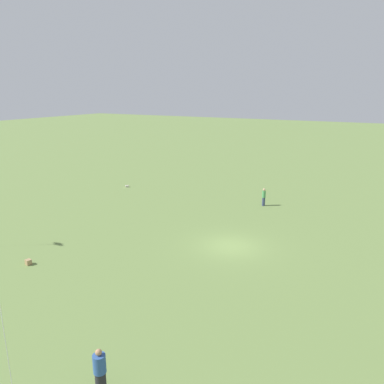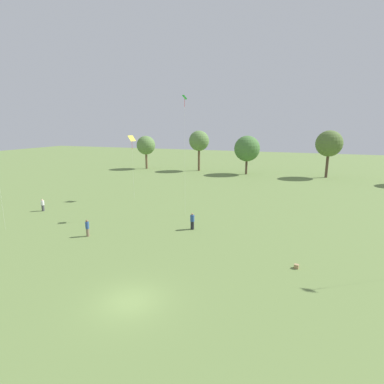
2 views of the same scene
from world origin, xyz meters
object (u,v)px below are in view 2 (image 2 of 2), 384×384
Objects in this scene: kite_2 at (132,140)px; picnic_bag_2 at (296,266)px; person_3 at (43,205)px; kite_4 at (185,108)px; person_0 at (87,228)px; person_1 at (192,221)px.

picnic_bag_2 is at bearing -65.04° from kite_2.
person_3 is 0.11× the size of kite_4.
kite_2 is (7.83, 10.69, 8.38)m from person_3.
picnic_bag_2 is (20.82, 0.03, -0.74)m from person_0.
kite_4 reaches higher than person_3.
kite_4 is at bearing 46.95° from person_3.
person_0 is at bearing 6.23° from person_3.
kite_4 is (-2.86, 5.02, 12.57)m from person_1.
kite_4 reaches higher than person_1.
kite_2 is 0.66× the size of kite_4.
kite_4 is (18.79, 5.22, 12.68)m from person_3.
person_3 is at bearing 30.32° from person_0.
person_1 is at bearing -147.35° from kite_4.
person_3 is 4.13× the size of picnic_bag_2.
person_3 is (-12.08, 5.68, -0.10)m from person_0.
kite_2 reaches higher than picnic_bag_2.
person_1 is at bearing 152.52° from picnic_bag_2.
kite_4 is 37.47× the size of picnic_bag_2.
person_3 is 15.68m from kite_2.
person_0 is 11.23m from person_1.
kite_2 is at bearing -19.92° from person_0.
person_1 is 13.83m from kite_4.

